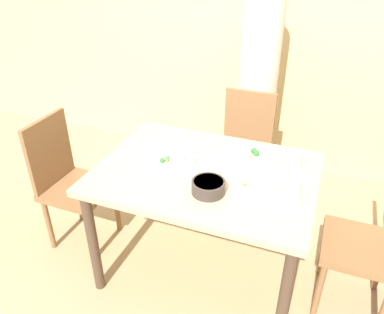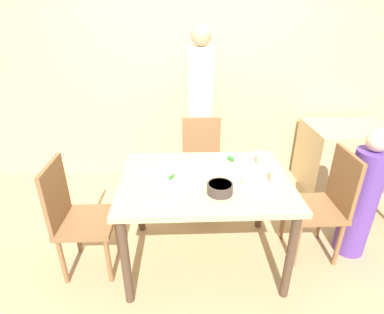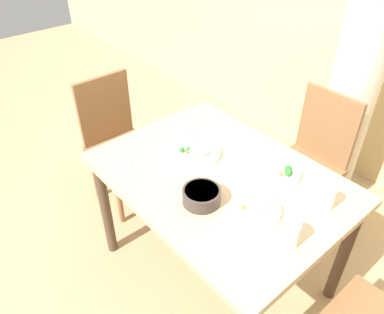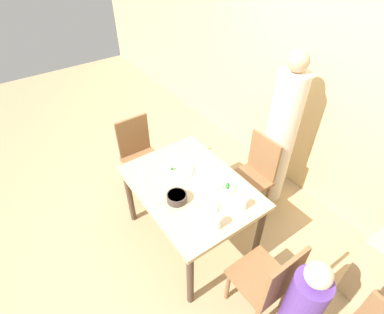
{
  "view_description": "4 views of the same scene",
  "coord_description": "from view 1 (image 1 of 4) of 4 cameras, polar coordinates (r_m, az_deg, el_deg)",
  "views": [
    {
      "loc": [
        0.57,
        -1.67,
        1.88
      ],
      "look_at": [
        -0.11,
        0.06,
        0.78
      ],
      "focal_mm": 35.0,
      "sensor_mm": 36.0,
      "label": 1
    },
    {
      "loc": [
        -0.17,
        -1.86,
        1.83
      ],
      "look_at": [
        -0.09,
        0.03,
        0.91
      ],
      "focal_mm": 28.0,
      "sensor_mm": 36.0,
      "label": 2
    },
    {
      "loc": [
        0.98,
        -1.02,
        1.92
      ],
      "look_at": [
        -0.13,
        -0.07,
        0.82
      ],
      "focal_mm": 35.0,
      "sensor_mm": 36.0,
      "label": 3
    },
    {
      "loc": [
        1.54,
        -1.07,
        2.66
      ],
      "look_at": [
        -0.11,
        0.09,
        0.96
      ],
      "focal_mm": 28.0,
      "sensor_mm": 36.0,
      "label": 4
    }
  ],
  "objects": [
    {
      "name": "glass_water_short",
      "position": [
        1.91,
        15.07,
        -4.76
      ],
      "size": [
        0.08,
        0.08,
        0.11
      ],
      "color": "silver",
      "rests_on": "dining_table"
    },
    {
      "name": "glass_water_tall",
      "position": [
        2.16,
        15.44,
        -0.52
      ],
      "size": [
        0.07,
        0.07,
        0.11
      ],
      "color": "silver",
      "rests_on": "dining_table"
    },
    {
      "name": "chair_empty_left",
      "position": [
        2.62,
        -18.29,
        -3.23
      ],
      "size": [
        0.4,
        0.4,
        0.91
      ],
      "rotation": [
        0.0,
        0.0,
        1.57
      ],
      "color": "brown",
      "rests_on": "ground_plane"
    },
    {
      "name": "plate_rice_child",
      "position": [
        1.99,
        9.14,
        -3.94
      ],
      "size": [
        0.22,
        0.22,
        0.05
      ],
      "color": "white",
      "rests_on": "dining_table"
    },
    {
      "name": "chair_adult_spot",
      "position": [
        2.87,
        7.86,
        1.29
      ],
      "size": [
        0.4,
        0.4,
        0.91
      ],
      "color": "brown",
      "rests_on": "ground_plane"
    },
    {
      "name": "person_adult",
      "position": [
        3.02,
        9.82,
        9.47
      ],
      "size": [
        0.3,
        0.3,
        1.74
      ],
      "color": "beige",
      "rests_on": "ground_plane"
    },
    {
      "name": "spoon_steel",
      "position": [
        2.36,
        -7.3,
        1.89
      ],
      "size": [
        0.18,
        0.04,
        0.01
      ],
      "color": "silver",
      "rests_on": "dining_table"
    },
    {
      "name": "plate_rice_adult",
      "position": [
        2.17,
        -2.81,
        -0.27
      ],
      "size": [
        0.26,
        0.26,
        0.05
      ],
      "color": "white",
      "rests_on": "dining_table"
    },
    {
      "name": "chair_child_spot",
      "position": [
        2.25,
        26.42,
        -11.56
      ],
      "size": [
        0.4,
        0.4,
        0.91
      ],
      "rotation": [
        0.0,
        0.0,
        -1.57
      ],
      "color": "brown",
      "rests_on": "ground_plane"
    },
    {
      "name": "fork_steel",
      "position": [
        1.98,
        -10.0,
        -4.5
      ],
      "size": [
        0.18,
        0.07,
        0.01
      ],
      "color": "silver",
      "rests_on": "dining_table"
    },
    {
      "name": "plate_noodles",
      "position": [
        2.23,
        8.42,
        0.28
      ],
      "size": [
        0.22,
        0.22,
        0.06
      ],
      "color": "white",
      "rests_on": "dining_table"
    },
    {
      "name": "bowl_curry",
      "position": [
        1.9,
        2.5,
        -4.52
      ],
      "size": [
        0.17,
        0.17,
        0.07
      ],
      "color": "#3D332D",
      "rests_on": "dining_table"
    },
    {
      "name": "wall_back",
      "position": [
        3.3,
        11.84,
        20.72
      ],
      "size": [
        10.0,
        0.06,
        2.7
      ],
      "color": "tan",
      "rests_on": "ground_plane"
    },
    {
      "name": "dining_table",
      "position": [
        2.14,
        2.08,
        -4.1
      ],
      "size": [
        1.21,
        0.89,
        0.75
      ],
      "color": "tan",
      "rests_on": "ground_plane"
    },
    {
      "name": "ground_plane",
      "position": [
        2.58,
        1.8,
        -16.27
      ],
      "size": [
        10.0,
        10.0,
        0.0
      ],
      "primitive_type": "plane",
      "color": "tan"
    }
  ]
}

